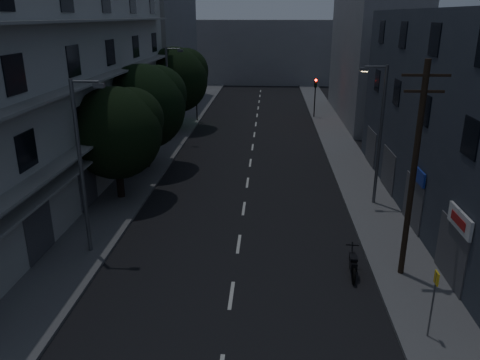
# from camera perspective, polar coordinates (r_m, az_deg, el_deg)

# --- Properties ---
(ground) EXTENTS (160.00, 160.00, 0.00)m
(ground) POSITION_cam_1_polar(r_m,az_deg,el_deg) (36.30, 1.30, 2.35)
(ground) COLOR black
(ground) RESTS_ON ground
(sidewalk_left) EXTENTS (3.00, 90.00, 0.15)m
(sidewalk_left) POSITION_cam_1_polar(r_m,az_deg,el_deg) (37.32, -10.29, 2.63)
(sidewalk_left) COLOR #565659
(sidewalk_left) RESTS_ON ground
(sidewalk_right) EXTENTS (3.00, 90.00, 0.15)m
(sidewalk_right) POSITION_cam_1_polar(r_m,az_deg,el_deg) (36.77, 13.07, 2.18)
(sidewalk_right) COLOR #565659
(sidewalk_right) RESTS_ON ground
(lane_markings) EXTENTS (0.15, 60.50, 0.01)m
(lane_markings) POSITION_cam_1_polar(r_m,az_deg,el_deg) (42.31, 1.66, 4.84)
(lane_markings) COLOR beige
(lane_markings) RESTS_ON ground
(building_left) EXTENTS (7.00, 36.00, 14.00)m
(building_left) POSITION_cam_1_polar(r_m,az_deg,el_deg) (30.94, -22.41, 11.20)
(building_left) COLOR #ACACA7
(building_left) RESTS_ON ground
(building_far_left) EXTENTS (6.00, 20.00, 16.00)m
(building_far_left) POSITION_cam_1_polar(r_m,az_deg,el_deg) (59.26, -9.83, 16.59)
(building_far_left) COLOR slate
(building_far_left) RESTS_ON ground
(building_far_right) EXTENTS (6.00, 20.00, 13.00)m
(building_far_right) POSITION_cam_1_polar(r_m,az_deg,el_deg) (52.92, 15.69, 14.23)
(building_far_right) COLOR slate
(building_far_right) RESTS_ON ground
(building_far_end) EXTENTS (24.00, 8.00, 10.00)m
(building_far_end) POSITION_cam_1_polar(r_m,az_deg,el_deg) (79.89, 2.73, 15.35)
(building_far_end) COLOR slate
(building_far_end) RESTS_ON ground
(tree_near) EXTENTS (5.44, 5.44, 6.70)m
(tree_near) POSITION_cam_1_polar(r_m,az_deg,el_deg) (28.50, -14.81, 5.98)
(tree_near) COLOR black
(tree_near) RESTS_ON sidewalk_left
(tree_mid) EXTENTS (6.02, 6.02, 7.40)m
(tree_mid) POSITION_cam_1_polar(r_m,az_deg,el_deg) (34.08, -11.64, 9.09)
(tree_mid) COLOR black
(tree_mid) RESTS_ON sidewalk_left
(tree_far) EXTENTS (6.27, 6.27, 7.75)m
(tree_far) POSITION_cam_1_polar(r_m,az_deg,el_deg) (46.52, -7.81, 12.28)
(tree_far) COLOR black
(tree_far) RESTS_ON sidewalk_left
(traffic_signal_far_right) EXTENTS (0.28, 0.37, 4.10)m
(traffic_signal_far_right) POSITION_cam_1_polar(r_m,az_deg,el_deg) (51.92, 9.17, 10.81)
(traffic_signal_far_right) COLOR black
(traffic_signal_far_right) RESTS_ON sidewalk_right
(traffic_signal_far_left) EXTENTS (0.28, 0.37, 4.10)m
(traffic_signal_far_left) POSITION_cam_1_polar(r_m,az_deg,el_deg) (49.74, -5.35, 10.60)
(traffic_signal_far_left) COLOR black
(traffic_signal_far_left) RESTS_ON sidewalk_left
(street_lamp_left_near) EXTENTS (1.51, 0.25, 8.00)m
(street_lamp_left_near) POSITION_cam_1_polar(r_m,az_deg,el_deg) (21.87, -18.63, 2.30)
(street_lamp_left_near) COLOR slate
(street_lamp_left_near) RESTS_ON sidewalk_left
(street_lamp_right) EXTENTS (1.51, 0.25, 8.00)m
(street_lamp_right) POSITION_cam_1_polar(r_m,az_deg,el_deg) (27.64, 16.56, 5.95)
(street_lamp_right) COLOR #525459
(street_lamp_right) RESTS_ON sidewalk_right
(street_lamp_left_far) EXTENTS (1.51, 0.25, 8.00)m
(street_lamp_left_far) POSITION_cam_1_polar(r_m,az_deg,el_deg) (41.18, -8.60, 10.75)
(street_lamp_left_far) COLOR #55575C
(street_lamp_left_far) RESTS_ON sidewalk_left
(utility_pole) EXTENTS (1.80, 0.24, 9.00)m
(utility_pole) POSITION_cam_1_polar(r_m,az_deg,el_deg) (19.94, 20.45, 1.28)
(utility_pole) COLOR black
(utility_pole) RESTS_ON sidewalk_right
(bus_stop_sign) EXTENTS (0.06, 0.35, 2.52)m
(bus_stop_sign) POSITION_cam_1_polar(r_m,az_deg,el_deg) (17.37, 22.60, -12.57)
(bus_stop_sign) COLOR #595B60
(bus_stop_sign) RESTS_ON sidewalk_right
(motorcycle) EXTENTS (0.58, 2.00, 1.28)m
(motorcycle) POSITION_cam_1_polar(r_m,az_deg,el_deg) (21.07, 13.58, -9.99)
(motorcycle) COLOR black
(motorcycle) RESTS_ON ground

